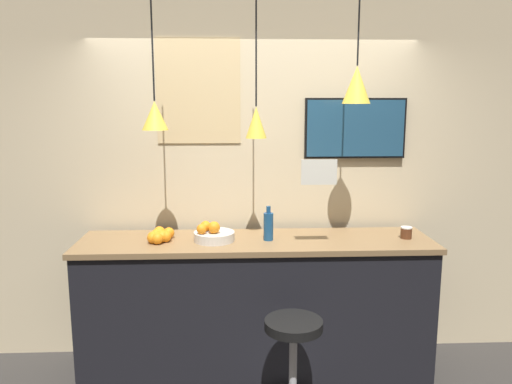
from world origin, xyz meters
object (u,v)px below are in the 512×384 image
(juice_bottle, at_px, (268,226))
(spread_jar, at_px, (406,233))
(bar_stool, at_px, (293,355))
(fruit_bowl, at_px, (213,234))
(mounted_tv, at_px, (355,128))

(juice_bottle, distance_m, spread_jar, 1.01)
(bar_stool, distance_m, juice_bottle, 0.91)
(bar_stool, relative_size, spread_jar, 8.23)
(bar_stool, bearing_deg, juice_bottle, 101.13)
(juice_bottle, bearing_deg, fruit_bowl, -179.11)
(bar_stool, bearing_deg, mounted_tv, 59.24)
(bar_stool, xyz_separation_m, mounted_tv, (0.58, 0.98, 1.36))
(fruit_bowl, xyz_separation_m, mounted_tv, (1.10, 0.39, 0.73))
(mounted_tv, bearing_deg, spread_jar, -51.55)
(mounted_tv, bearing_deg, fruit_bowl, -160.24)
(bar_stool, distance_m, spread_jar, 1.24)
(bar_stool, xyz_separation_m, spread_jar, (0.89, 0.59, 0.62))
(fruit_bowl, xyz_separation_m, juice_bottle, (0.40, 0.01, 0.05))
(fruit_bowl, bearing_deg, mounted_tv, 19.76)
(spread_jar, bearing_deg, fruit_bowl, -179.75)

